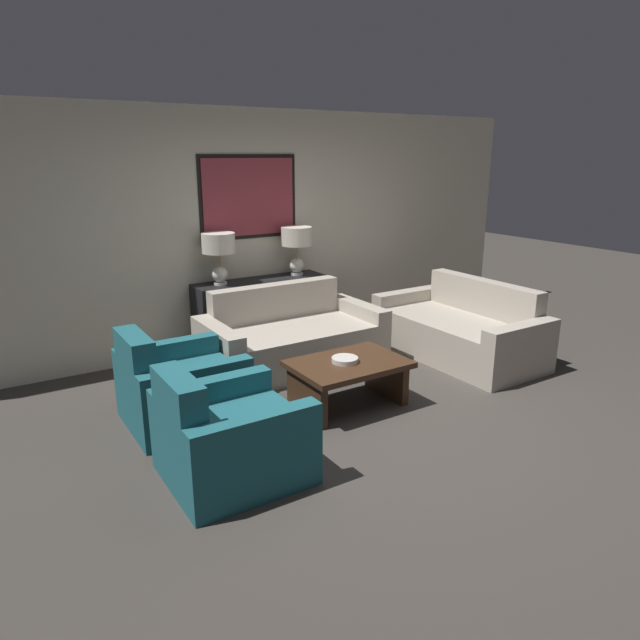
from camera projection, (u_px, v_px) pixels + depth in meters
The scene contains 11 objects.
ground_plane at pixel (383, 419), 4.83m from camera, with size 20.00×20.00×0.00m, color #3D3833.
back_wall at pixel (248, 230), 6.49m from camera, with size 7.77×0.12×2.65m.
console_table at pixel (261, 314), 6.53m from camera, with size 1.53×0.39×0.80m.
table_lamp_left at pixel (219, 249), 6.06m from camera, with size 0.35×0.35×0.56m.
table_lamp_right at pixel (297, 241), 6.56m from camera, with size 0.35×0.35×0.56m.
couch_by_back_wall at pixel (291, 340), 6.00m from camera, with size 1.86×0.95×0.82m.
couch_by_side at pixel (460, 331), 6.30m from camera, with size 0.95×1.86×0.82m.
coffee_table at pixel (348, 374), 5.01m from camera, with size 0.99×0.69×0.42m.
decorative_bowl at pixel (345, 360), 4.95m from camera, with size 0.23×0.23×0.04m.
armchair_near_back_wall at pixel (179, 389), 4.72m from camera, with size 0.91×0.85×0.82m.
armchair_near_camera at pixel (229, 439), 3.90m from camera, with size 0.91×0.85×0.82m.
Camera 1 is at (-2.81, -3.42, 2.17)m, focal length 32.00 mm.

